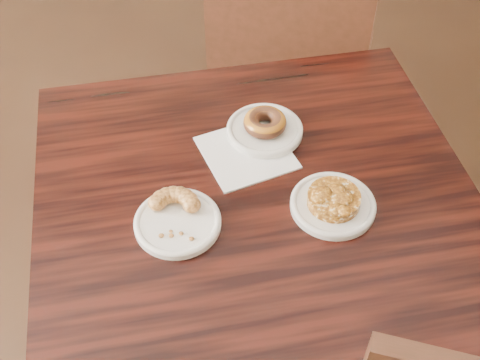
{
  "coord_description": "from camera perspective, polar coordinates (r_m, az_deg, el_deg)",
  "views": [
    {
      "loc": [
        -0.02,
        -0.67,
        1.6
      ],
      "look_at": [
        0.04,
        0.06,
        0.8
      ],
      "focal_mm": 45.0,
      "sensor_mm": 36.0,
      "label": 1
    }
  ],
  "objects": [
    {
      "name": "apple_fritter",
      "position": [
        1.1,
        8.91,
        -1.64
      ],
      "size": [
        0.13,
        0.13,
        0.03
      ],
      "primitive_type": null,
      "color": "#462307",
      "rests_on": "plate_fritter"
    },
    {
      "name": "napkin",
      "position": [
        1.21,
        0.62,
        2.61
      ],
      "size": [
        0.21,
        0.21,
        0.0
      ],
      "primitive_type": "cube",
      "rotation": [
        0.0,
        0.0,
        0.33
      ],
      "color": "white",
      "rests_on": "cafe_table"
    },
    {
      "name": "cafe_table",
      "position": [
        1.43,
        1.44,
        -11.73
      ],
      "size": [
        0.91,
        0.91,
        0.75
      ],
      "primitive_type": "cube",
      "rotation": [
        0.0,
        0.0,
        0.1
      ],
      "color": "black",
      "rests_on": "floor"
    },
    {
      "name": "plate_donut",
      "position": [
        1.24,
        2.35,
        4.74
      ],
      "size": [
        0.16,
        0.16,
        0.01
      ],
      "primitive_type": "cylinder",
      "color": "silver",
      "rests_on": "napkin"
    },
    {
      "name": "plate_fritter",
      "position": [
        1.12,
        8.79,
        -2.37
      ],
      "size": [
        0.16,
        0.16,
        0.01
      ],
      "primitive_type": "cylinder",
      "color": "silver",
      "rests_on": "cafe_table"
    },
    {
      "name": "plate_cruller",
      "position": [
        1.09,
        -5.93,
        -4.05
      ],
      "size": [
        0.16,
        0.16,
        0.01
      ],
      "primitive_type": "cylinder",
      "color": "white",
      "rests_on": "cafe_table"
    },
    {
      "name": "cruller_fragment",
      "position": [
        1.07,
        -6.02,
        -3.34
      ],
      "size": [
        0.11,
        0.11,
        0.03
      ],
      "primitive_type": null,
      "color": "brown",
      "rests_on": "plate_cruller"
    },
    {
      "name": "chair_far",
      "position": [
        1.95,
        5.24,
        11.1
      ],
      "size": [
        0.62,
        0.62,
        0.9
      ],
      "primitive_type": null,
      "rotation": [
        0.0,
        0.0,
        2.79
      ],
      "color": "black",
      "rests_on": "floor"
    },
    {
      "name": "glazed_donut",
      "position": [
        1.23,
        2.38,
        5.48
      ],
      "size": [
        0.09,
        0.09,
        0.03
      ],
      "primitive_type": "torus",
      "color": "#8F5514",
      "rests_on": "plate_donut"
    }
  ]
}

